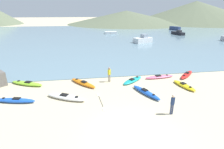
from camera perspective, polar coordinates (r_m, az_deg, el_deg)
ground_plane at (r=10.97m, az=6.60°, el=-18.47°), size 400.00×400.00×0.00m
bay_water at (r=53.00m, az=-6.21°, el=12.64°), size 160.00×70.00×0.06m
far_hill_midleft at (r=101.47m, az=4.69°, el=18.15°), size 64.14×64.14×6.90m
far_hill_midright at (r=122.11m, az=25.55°, el=17.96°), size 75.45×75.45×12.29m
kayak_on_sand_0 at (r=15.88m, az=-29.12°, el=-7.38°), size 3.33×1.29×0.39m
kayak_on_sand_1 at (r=18.00m, az=6.77°, el=-1.84°), size 2.74×2.48×0.31m
kayak_on_sand_2 at (r=17.36m, az=-9.45°, el=-2.72°), size 2.73×3.06×0.37m
kayak_on_sand_3 at (r=17.96m, az=22.49°, el=-3.31°), size 1.34×2.83×0.34m
kayak_on_sand_4 at (r=18.92m, az=-26.01°, el=-2.63°), size 3.44×2.14×0.37m
kayak_on_sand_5 at (r=14.87m, az=-14.70°, el=-7.13°), size 3.46×2.27×0.40m
kayak_on_sand_6 at (r=19.46m, az=15.24°, el=-0.73°), size 3.31×0.99×0.31m
kayak_on_sand_7 at (r=21.01m, az=23.19°, el=-0.02°), size 2.82×2.64×0.39m
kayak_on_sand_8 at (r=15.48m, az=11.01°, el=-5.71°), size 1.86×3.30×0.39m
person_near_foreground at (r=12.79m, az=19.15°, el=-8.86°), size 0.31×0.25×1.51m
person_near_waterline at (r=17.49m, az=-0.91°, el=0.28°), size 0.31×0.27×1.54m
moored_boat_0 at (r=71.09m, az=19.86°, el=14.03°), size 2.81×4.37×1.28m
moored_boat_1 at (r=40.61m, az=10.04°, el=11.15°), size 4.55×3.37×1.84m
moored_boat_3 at (r=55.61m, az=-0.41°, el=13.51°), size 3.62×2.07×0.72m
moored_boat_4 at (r=57.15m, az=20.77°, el=12.55°), size 2.28×4.72×1.38m
loose_paddle at (r=14.12m, az=-3.67°, el=-8.74°), size 0.45×2.78×0.03m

